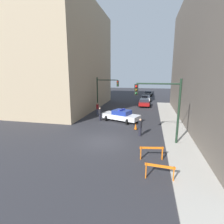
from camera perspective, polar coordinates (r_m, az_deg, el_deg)
name	(u,v)px	position (r m, az deg, el deg)	size (l,w,h in m)	color
ground_plane	(105,142)	(15.19, -2.39, -9.62)	(120.00, 120.00, 0.00)	#2D2D33
sidewalk_right	(181,147)	(14.94, 21.71, -10.67)	(2.40, 44.00, 0.12)	#B2ADA3
building_corner_left	(56,58)	(31.85, -17.72, 16.32)	(14.00, 20.00, 16.44)	tan
traffic_light_near	(164,101)	(14.55, 16.62, 3.34)	(3.64, 0.35, 5.20)	black
traffic_light_far	(104,89)	(26.85, -2.58, 7.42)	(3.44, 0.35, 5.20)	black
police_car	(121,115)	(21.36, 2.87, -1.11)	(5.05, 3.40, 1.52)	white
parked_car_near	(144,102)	(31.98, 10.45, 3.09)	(2.37, 4.36, 1.31)	maroon
parked_car_mid	(146,98)	(38.02, 10.92, 4.51)	(2.33, 4.33, 1.31)	silver
parked_car_far	(148,93)	(47.37, 11.73, 5.97)	(2.51, 4.44, 1.31)	#474C51
pedestrian_crossing	(100,114)	(21.62, -3.96, -0.59)	(0.46, 0.46, 1.66)	black
pedestrian_corner	(97,109)	(24.94, -4.77, 1.13)	(0.42, 0.42, 1.66)	#474C66
pedestrian_sidewalk	(140,127)	(16.47, 9.17, -4.84)	(0.36, 0.36, 1.66)	black
barrier_front	(160,170)	(10.24, 15.30, -17.71)	(1.60, 0.29, 0.90)	orange
barrier_mid	(152,151)	(12.30, 12.79, -12.26)	(1.58, 0.43, 0.90)	orange
traffic_cone	(136,127)	(18.38, 7.73, -4.75)	(0.36, 0.36, 0.66)	black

